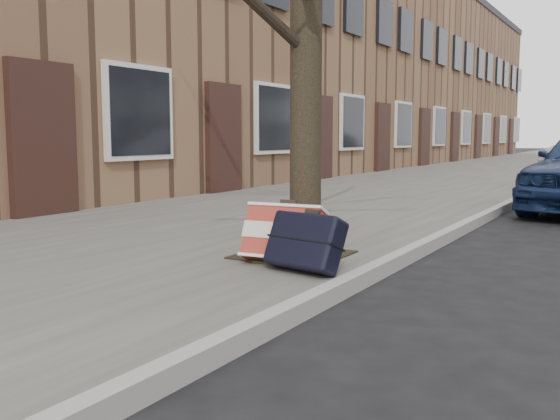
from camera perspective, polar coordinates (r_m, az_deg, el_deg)
The scene contains 6 objects.
ground at distance 3.65m, azimuth 20.14°, elevation -11.91°, with size 120.00×120.00×0.00m, color black.
near_sidewalk at distance 18.94m, azimuth 17.33°, elevation 3.20°, with size 5.00×70.00×0.12m, color #65625C.
house_near at distance 22.05m, azimuth 2.80°, elevation 12.91°, with size 6.80×40.00×7.00m, color brown.
dirt_patch at distance 5.39m, azimuth 1.21°, elevation -4.10°, with size 0.85×0.85×0.01m, color black.
suitcase_red at distance 4.99m, azimuth 0.29°, elevation -2.24°, with size 0.63×0.17×0.45m, color maroon.
suitcase_navy at distance 4.71m, azimuth 2.32°, elevation -2.89°, with size 0.60×0.19×0.43m, color black.
Camera 1 is at (0.58, -3.42, 1.15)m, focal length 40.00 mm.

